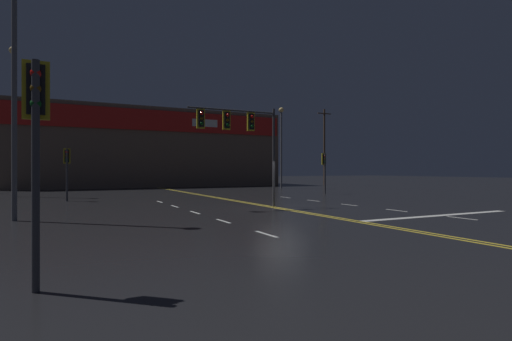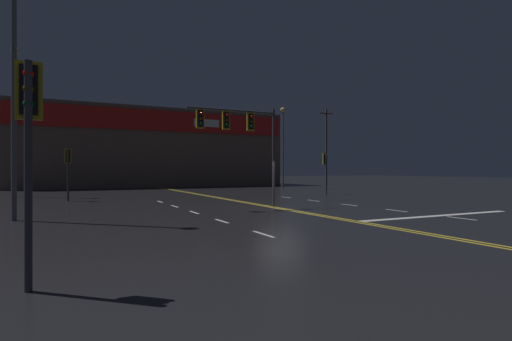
% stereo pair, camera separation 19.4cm
% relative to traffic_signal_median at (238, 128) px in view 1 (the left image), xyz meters
% --- Properties ---
extents(ground_plane, '(200.00, 200.00, 0.00)m').
position_rel_traffic_signal_median_xyz_m(ground_plane, '(1.97, -0.96, -4.25)').
color(ground_plane, black).
extents(road_markings, '(13.86, 60.00, 0.01)m').
position_rel_traffic_signal_median_xyz_m(road_markings, '(2.82, -2.07, -4.25)').
color(road_markings, gold).
rests_on(road_markings, ground).
extents(traffic_signal_median, '(5.00, 0.36, 5.41)m').
position_rel_traffic_signal_median_xyz_m(traffic_signal_median, '(0.00, 0.00, 0.00)').
color(traffic_signal_median, '#38383D').
rests_on(traffic_signal_median, ground).
extents(traffic_signal_corner_northwest, '(0.42, 0.36, 3.44)m').
position_rel_traffic_signal_median_xyz_m(traffic_signal_corner_northwest, '(-7.97, 9.50, -1.72)').
color(traffic_signal_corner_northwest, '#38383D').
rests_on(traffic_signal_corner_northwest, ground).
extents(traffic_signal_corner_northeast, '(0.42, 0.36, 3.48)m').
position_rel_traffic_signal_median_xyz_m(traffic_signal_corner_northeast, '(11.96, 8.65, -1.69)').
color(traffic_signal_corner_northeast, '#38383D').
rests_on(traffic_signal_corner_northeast, ground).
extents(traffic_signal_corner_southwest, '(0.42, 0.36, 3.86)m').
position_rel_traffic_signal_median_xyz_m(traffic_signal_corner_southwest, '(-8.92, -11.61, -1.41)').
color(traffic_signal_corner_southwest, '#38383D').
rests_on(traffic_signal_corner_southwest, ground).
extents(streetlight_near_left, '(0.56, 0.56, 11.42)m').
position_rel_traffic_signal_median_xyz_m(streetlight_near_left, '(-11.52, 16.16, 2.85)').
color(streetlight_near_left, '#59595E').
rests_on(streetlight_near_left, ground).
extents(streetlight_near_right, '(0.56, 0.56, 9.05)m').
position_rel_traffic_signal_median_xyz_m(streetlight_near_right, '(13.95, 19.36, 1.56)').
color(streetlight_near_right, '#59595E').
rests_on(streetlight_near_right, ground).
extents(streetlight_median_approach, '(0.56, 0.56, 12.09)m').
position_rel_traffic_signal_median_xyz_m(streetlight_median_approach, '(-10.09, -0.77, 3.21)').
color(streetlight_median_approach, '#59595E').
rests_on(streetlight_median_approach, ground).
extents(building_backdrop, '(31.93, 10.23, 9.39)m').
position_rel_traffic_signal_median_xyz_m(building_backdrop, '(1.97, 31.92, 0.46)').
color(building_backdrop, brown).
rests_on(building_backdrop, ground).
extents(utility_pole_row, '(45.28, 0.26, 11.48)m').
position_rel_traffic_signal_median_xyz_m(utility_pole_row, '(2.00, 25.66, 1.44)').
color(utility_pole_row, '#4C3828').
rests_on(utility_pole_row, ground).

